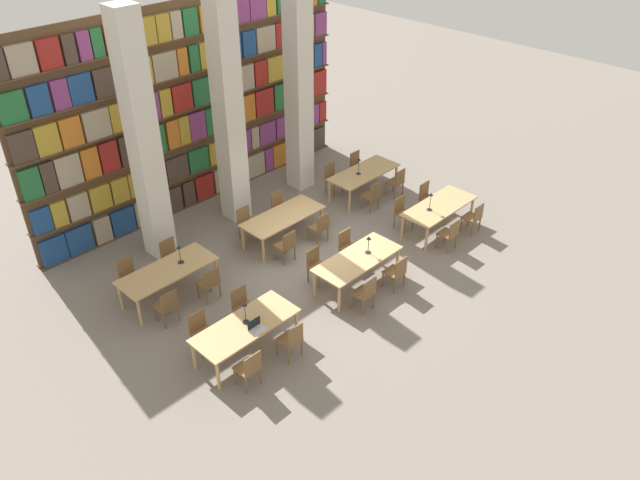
{
  "coord_description": "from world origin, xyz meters",
  "views": [
    {
      "loc": [
        -8.91,
        -8.85,
        8.93
      ],
      "look_at": [
        0.0,
        -0.13,
        0.66
      ],
      "focal_mm": 35.0,
      "sensor_mm": 36.0,
      "label": 1
    }
  ],
  "objects_px": {
    "chair_0": "(249,368)",
    "reading_table_4": "(283,218)",
    "chair_2": "(291,339)",
    "chair_19": "(280,206)",
    "chair_5": "(317,265)",
    "reading_table_2": "(439,208)",
    "pillar_right": "(299,88)",
    "chair_9": "(402,212)",
    "desk_lamp_0": "(245,309)",
    "chair_10": "(474,217)",
    "desk_lamp_3": "(179,251)",
    "chair_17": "(247,222)",
    "chair_3": "(243,306)",
    "desk_lamp_4": "(359,163)",
    "desk_lamp_2": "(431,199)",
    "chair_8": "(450,233)",
    "chair_11": "(427,197)",
    "chair_6": "(396,272)",
    "reading_table_1": "(357,261)",
    "chair_13": "(129,276)",
    "chair_16": "(286,245)",
    "reading_table_3": "(168,272)",
    "chair_12": "(167,305)",
    "chair_22": "(396,182)",
    "chair_1": "(201,330)",
    "chair_21": "(333,177)",
    "reading_table_0": "(246,327)",
    "pillar_center": "(228,112)",
    "chair_14": "(210,282)",
    "desk_lamp_1": "(369,242)",
    "reading_table_5": "(364,174)",
    "laptop": "(257,328)",
    "pillar_left": "(143,142)",
    "chair_23": "(357,165)",
    "chair_15": "(171,255)",
    "chair_18": "(320,227)",
    "chair_4": "(365,293)"
  },
  "relations": [
    {
      "from": "chair_6",
      "to": "chair_21",
      "type": "xyz_separation_m",
      "value": [
        2.32,
        4.2,
        0.0
      ]
    },
    {
      "from": "reading_table_2",
      "to": "reading_table_4",
      "type": "height_order",
      "value": "same"
    },
    {
      "from": "chair_10",
      "to": "chair_15",
      "type": "xyz_separation_m",
      "value": [
        -6.52,
        4.16,
        0.0
      ]
    },
    {
      "from": "chair_15",
      "to": "chair_19",
      "type": "distance_m",
      "value": 3.38
    },
    {
      "from": "chair_0",
      "to": "reading_table_4",
      "type": "xyz_separation_m",
      "value": [
        3.89,
        3.26,
        0.19
      ]
    },
    {
      "from": "desk_lamp_1",
      "to": "chair_16",
      "type": "height_order",
      "value": "desk_lamp_1"
    },
    {
      "from": "desk_lamp_0",
      "to": "reading_table_4",
      "type": "xyz_separation_m",
      "value": [
        3.28,
        2.47,
        -0.41
      ]
    },
    {
      "from": "chair_9",
      "to": "chair_21",
      "type": "relative_size",
      "value": 1.0
    },
    {
      "from": "chair_3",
      "to": "desk_lamp_4",
      "type": "distance_m",
      "value": 6.17
    },
    {
      "from": "desk_lamp_0",
      "to": "desk_lamp_2",
      "type": "height_order",
      "value": "desk_lamp_0"
    },
    {
      "from": "reading_table_3",
      "to": "chair_12",
      "type": "height_order",
      "value": "chair_12"
    },
    {
      "from": "chair_17",
      "to": "desk_lamp_4",
      "type": "height_order",
      "value": "desk_lamp_4"
    },
    {
      "from": "chair_0",
      "to": "desk_lamp_0",
      "type": "distance_m",
      "value": 1.17
    },
    {
      "from": "reading_table_0",
      "to": "reading_table_4",
      "type": "distance_m",
      "value": 4.18
    },
    {
      "from": "chair_13",
      "to": "chair_22",
      "type": "xyz_separation_m",
      "value": [
        7.75,
        -1.52,
        0.0
      ]
    },
    {
      "from": "reading_table_0",
      "to": "chair_6",
      "type": "distance_m",
      "value": 3.86
    },
    {
      "from": "reading_table_1",
      "to": "reading_table_4",
      "type": "height_order",
      "value": "same"
    },
    {
      "from": "pillar_right",
      "to": "chair_6",
      "type": "distance_m",
      "value": 6.07
    },
    {
      "from": "pillar_right",
      "to": "chair_9",
      "type": "xyz_separation_m",
      "value": [
        0.25,
        -3.61,
        -2.54
      ]
    },
    {
      "from": "chair_0",
      "to": "desk_lamp_0",
      "type": "height_order",
      "value": "desk_lamp_0"
    },
    {
      "from": "chair_2",
      "to": "chair_19",
      "type": "distance_m",
      "value": 5.25
    },
    {
      "from": "chair_17",
      "to": "chair_22",
      "type": "bearing_deg",
      "value": 162.71
    },
    {
      "from": "chair_6",
      "to": "chair_16",
      "type": "bearing_deg",
      "value": 111.55
    },
    {
      "from": "reading_table_4",
      "to": "chair_14",
      "type": "bearing_deg",
      "value": -167.73
    },
    {
      "from": "chair_10",
      "to": "reading_table_5",
      "type": "xyz_separation_m",
      "value": [
        -0.46,
        3.4,
        0.19
      ]
    },
    {
      "from": "pillar_right",
      "to": "chair_9",
      "type": "distance_m",
      "value": 4.42
    },
    {
      "from": "chair_1",
      "to": "chair_13",
      "type": "relative_size",
      "value": 1.0
    },
    {
      "from": "reading_table_3",
      "to": "chair_14",
      "type": "bearing_deg",
      "value": -52.7
    },
    {
      "from": "desk_lamp_1",
      "to": "chair_15",
      "type": "height_order",
      "value": "desk_lamp_1"
    },
    {
      "from": "laptop",
      "to": "chair_17",
      "type": "distance_m",
      "value": 4.44
    },
    {
      "from": "chair_10",
      "to": "chair_13",
      "type": "bearing_deg",
      "value": 151.4
    },
    {
      "from": "chair_18",
      "to": "desk_lamp_4",
      "type": "bearing_deg",
      "value": 19.68
    },
    {
      "from": "chair_10",
      "to": "chair_21",
      "type": "height_order",
      "value": "same"
    },
    {
      "from": "chair_1",
      "to": "desk_lamp_0",
      "type": "relative_size",
      "value": 1.71
    },
    {
      "from": "pillar_center",
      "to": "chair_14",
      "type": "xyz_separation_m",
      "value": [
        -2.73,
        -2.43,
        -2.54
      ]
    },
    {
      "from": "desk_lamp_3",
      "to": "chair_17",
      "type": "bearing_deg",
      "value": 13.98
    },
    {
      "from": "chair_2",
      "to": "chair_16",
      "type": "relative_size",
      "value": 1.0
    },
    {
      "from": "reading_table_0",
      "to": "chair_6",
      "type": "xyz_separation_m",
      "value": [
        3.77,
        -0.82,
        -0.19
      ]
    },
    {
      "from": "desk_lamp_2",
      "to": "chair_19",
      "type": "height_order",
      "value": "desk_lamp_2"
    },
    {
      "from": "chair_16",
      "to": "chair_19",
      "type": "distance_m",
      "value": 1.9
    },
    {
      "from": "pillar_right",
      "to": "reading_table_4",
      "type": "height_order",
      "value": "pillar_right"
    },
    {
      "from": "chair_8",
      "to": "chair_11",
      "type": "relative_size",
      "value": 1.0
    },
    {
      "from": "laptop",
      "to": "chair_22",
      "type": "relative_size",
      "value": 0.37
    },
    {
      "from": "pillar_left",
      "to": "reading_table_4",
      "type": "distance_m",
      "value": 3.89
    },
    {
      "from": "chair_4",
      "to": "chair_8",
      "type": "relative_size",
      "value": 1.0
    },
    {
      "from": "chair_3",
      "to": "desk_lamp_4",
      "type": "height_order",
      "value": "desk_lamp_4"
    },
    {
      "from": "chair_5",
      "to": "reading_table_2",
      "type": "distance_m",
      "value": 3.91
    },
    {
      "from": "chair_23",
      "to": "desk_lamp_1",
      "type": "bearing_deg",
      "value": 44.21
    },
    {
      "from": "desk_lamp_0",
      "to": "chair_10",
      "type": "xyz_separation_m",
      "value": [
        7.0,
        -0.81,
        -0.61
      ]
    },
    {
      "from": "reading_table_1",
      "to": "chair_13",
      "type": "bearing_deg",
      "value": 137.88
    }
  ]
}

